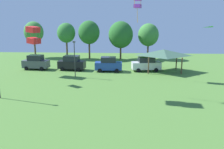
% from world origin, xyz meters
% --- Properties ---
extents(kite_flying_2, '(2.05, 2.01, 2.61)m').
position_xyz_m(kite_flying_2, '(-12.68, 37.08, 6.03)').
color(kite_flying_2, red).
extents(kite_flying_3, '(1.79, 1.53, 0.28)m').
position_xyz_m(kite_flying_3, '(14.08, 39.15, 6.81)').
color(kite_flying_3, green).
extents(kite_flying_5, '(1.16, 1.18, 3.53)m').
position_xyz_m(kite_flying_5, '(2.60, 36.22, 10.59)').
color(kite_flying_5, purple).
extents(parked_car_leftmost, '(4.42, 2.26, 2.44)m').
position_xyz_m(parked_car_leftmost, '(-14.02, 40.72, 1.20)').
color(parked_car_leftmost, '#4C5156').
rests_on(parked_car_leftmost, ground).
extents(parked_car_second_from_left, '(4.55, 2.39, 2.43)m').
position_xyz_m(parked_car_second_from_left, '(-7.86, 40.50, 1.19)').
color(parked_car_second_from_left, black).
rests_on(parked_car_second_from_left, ground).
extents(parked_car_third_from_left, '(4.39, 2.05, 2.38)m').
position_xyz_m(parked_car_third_from_left, '(-1.69, 39.85, 1.17)').
color(parked_car_third_from_left, '#234299').
rests_on(parked_car_third_from_left, ground).
extents(parked_car_rightmost_in_row, '(4.89, 2.48, 2.29)m').
position_xyz_m(parked_car_rightmost_in_row, '(4.47, 40.54, 1.14)').
color(parked_car_rightmost_in_row, silver).
rests_on(parked_car_rightmost_in_row, ground).
extents(park_pavilion, '(6.59, 4.97, 3.60)m').
position_xyz_m(park_pavilion, '(7.18, 40.38, 3.08)').
color(park_pavilion, brown).
rests_on(park_pavilion, ground).
extents(light_post_0, '(0.36, 0.20, 5.31)m').
position_xyz_m(light_post_0, '(-6.35, 35.84, 3.04)').
color(light_post_0, '#2D2D33').
rests_on(light_post_0, ground).
extents(treeline_tree_0, '(4.09, 4.09, 7.74)m').
position_xyz_m(treeline_tree_0, '(-18.63, 52.77, 5.47)').
color(treeline_tree_0, brown).
rests_on(treeline_tree_0, ground).
extents(treeline_tree_1, '(3.76, 3.76, 7.48)m').
position_xyz_m(treeline_tree_1, '(-11.33, 51.77, 5.38)').
color(treeline_tree_1, brown).
rests_on(treeline_tree_1, ground).
extents(treeline_tree_2, '(4.40, 4.40, 7.95)m').
position_xyz_m(treeline_tree_2, '(-6.50, 51.56, 5.51)').
color(treeline_tree_2, brown).
rests_on(treeline_tree_2, ground).
extents(treeline_tree_3, '(5.02, 5.02, 7.84)m').
position_xyz_m(treeline_tree_3, '(0.08, 51.49, 5.07)').
color(treeline_tree_3, brown).
rests_on(treeline_tree_3, ground).
extents(treeline_tree_4, '(4.29, 4.29, 7.37)m').
position_xyz_m(treeline_tree_4, '(5.82, 52.36, 4.99)').
color(treeline_tree_4, brown).
rests_on(treeline_tree_4, ground).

